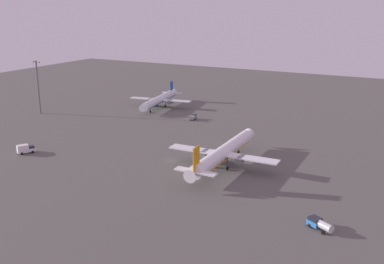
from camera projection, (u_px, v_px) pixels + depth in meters
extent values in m
plane|color=#56544F|center=(172.00, 160.00, 146.78)|extent=(416.00, 416.00, 0.00)
cylinder|color=white|center=(224.00, 152.00, 140.38)|extent=(4.75, 40.15, 4.23)
cone|color=white|center=(248.00, 135.00, 158.70)|extent=(4.06, 2.72, 4.02)
cone|color=white|center=(192.00, 175.00, 121.86)|extent=(3.85, 3.17, 3.81)
cube|color=white|center=(222.00, 154.00, 139.49)|extent=(35.70, 4.91, 0.39)
cube|color=white|center=(196.00, 171.00, 123.62)|extent=(12.29, 2.83, 0.39)
cube|color=orange|center=(196.00, 159.00, 122.97)|extent=(0.38, 3.57, 7.24)
cylinder|color=slate|center=(204.00, 153.00, 142.37)|extent=(2.50, 4.04, 2.45)
cylinder|color=slate|center=(241.00, 159.00, 137.02)|extent=(2.50, 4.04, 2.45)
cube|color=orange|center=(224.00, 156.00, 140.70)|extent=(4.28, 36.94, 0.40)
cylinder|color=#333338|center=(239.00, 147.00, 151.91)|extent=(0.31, 0.31, 3.95)
cylinder|color=black|center=(238.00, 152.00, 152.46)|extent=(0.46, 1.23, 1.23)
cylinder|color=#333338|center=(213.00, 160.00, 139.61)|extent=(0.31, 0.31, 3.95)
cylinder|color=black|center=(213.00, 166.00, 140.15)|extent=(0.46, 1.23, 1.23)
cylinder|color=#333338|center=(227.00, 162.00, 137.47)|extent=(0.31, 0.31, 3.95)
cylinder|color=black|center=(227.00, 168.00, 138.01)|extent=(0.46, 1.23, 1.23)
cylinder|color=silver|center=(159.00, 100.00, 219.63)|extent=(9.22, 34.98, 3.68)
cone|color=silver|center=(143.00, 108.00, 202.68)|extent=(3.82, 2.85, 3.49)
cone|color=silver|center=(173.00, 93.00, 236.75)|extent=(3.70, 3.21, 3.31)
cube|color=silver|center=(160.00, 100.00, 220.56)|extent=(31.19, 8.79, 0.34)
cube|color=silver|center=(172.00, 93.00, 235.02)|extent=(10.88, 4.00, 0.34)
cube|color=#19479E|center=(172.00, 87.00, 233.94)|extent=(0.78, 3.10, 6.29)
cylinder|color=slate|center=(170.00, 102.00, 219.12)|extent=(2.66, 3.78, 2.13)
cylinder|color=slate|center=(150.00, 100.00, 222.37)|extent=(2.66, 3.78, 2.13)
cube|color=#19479E|center=(159.00, 102.00, 219.90)|extent=(8.41, 32.17, 0.35)
cylinder|color=#333338|center=(150.00, 108.00, 209.93)|extent=(0.27, 0.27, 3.44)
cylinder|color=black|center=(150.00, 112.00, 210.40)|extent=(0.55, 1.11, 1.06)
cylinder|color=#333338|center=(165.00, 102.00, 221.65)|extent=(0.27, 0.27, 3.44)
cylinder|color=black|center=(165.00, 106.00, 222.13)|extent=(0.55, 1.11, 1.06)
cylinder|color=#333338|center=(157.00, 102.00, 222.95)|extent=(0.27, 0.27, 3.44)
cylinder|color=black|center=(157.00, 105.00, 223.43)|extent=(0.55, 1.11, 1.06)
cube|color=gray|center=(194.00, 117.00, 198.61)|extent=(2.25, 2.34, 1.10)
cube|color=#1E232D|center=(194.00, 115.00, 198.36)|extent=(2.06, 2.07, 0.70)
cube|color=gray|center=(192.00, 118.00, 196.86)|extent=(2.21, 2.63, 1.40)
cylinder|color=black|center=(192.00, 118.00, 199.31)|extent=(0.41, 0.93, 0.90)
cylinder|color=black|center=(196.00, 118.00, 198.74)|extent=(0.41, 0.93, 0.90)
cylinder|color=black|center=(190.00, 119.00, 196.88)|extent=(0.41, 0.93, 0.90)
cylinder|color=black|center=(194.00, 119.00, 196.32)|extent=(0.41, 0.93, 0.90)
cube|color=#3372BF|center=(315.00, 223.00, 102.86)|extent=(3.79, 3.57, 1.20)
cube|color=#1E232D|center=(315.00, 219.00, 102.59)|extent=(3.39, 3.22, 0.70)
cylinder|color=silver|center=(324.00, 226.00, 100.56)|extent=(4.54, 3.64, 1.80)
cylinder|color=black|center=(310.00, 225.00, 102.82)|extent=(0.93, 0.71, 0.90)
cylinder|color=black|center=(316.00, 223.00, 103.91)|extent=(0.93, 0.71, 0.90)
cylinder|color=black|center=(323.00, 232.00, 99.71)|extent=(0.93, 0.71, 0.90)
cylinder|color=black|center=(329.00, 230.00, 100.80)|extent=(0.93, 0.71, 0.90)
cube|color=white|center=(30.00, 149.00, 154.18)|extent=(3.44, 3.57, 1.20)
cube|color=#1E232D|center=(30.00, 147.00, 153.92)|extent=(3.11, 3.19, 0.70)
cube|color=white|center=(23.00, 149.00, 152.70)|extent=(3.77, 4.27, 2.60)
cylinder|color=black|center=(31.00, 150.00, 155.39)|extent=(0.70, 0.93, 0.90)
cylinder|color=black|center=(33.00, 152.00, 153.70)|extent=(0.70, 0.93, 0.90)
cylinder|color=black|center=(20.00, 152.00, 153.56)|extent=(0.70, 0.93, 0.90)
cylinder|color=black|center=(22.00, 154.00, 151.86)|extent=(0.70, 0.93, 0.90)
cylinder|color=slate|center=(38.00, 87.00, 205.89)|extent=(0.70, 0.70, 24.33)
cube|color=slate|center=(36.00, 62.00, 202.71)|extent=(4.80, 0.40, 0.40)
sphere|color=#F9EAB2|center=(33.00, 62.00, 203.52)|extent=(0.90, 0.90, 0.90)
sphere|color=#F9EAB2|center=(39.00, 62.00, 201.91)|extent=(0.90, 0.90, 0.90)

